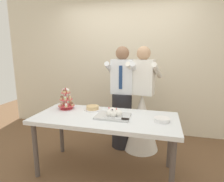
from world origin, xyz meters
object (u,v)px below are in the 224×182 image
Objects in this scene: person_groom at (122,104)px; main_cake_tray at (113,114)px; round_cake at (93,108)px; person_bride at (142,115)px; plate_stack at (162,120)px; cupcake_stand at (66,100)px; dessert_table at (105,122)px.

main_cake_tray is at bearing -86.93° from person_groom.
round_cake is 0.14× the size of person_bride.
round_cake is 0.85m from person_bride.
plate_stack is 0.83m from person_bride.
cupcake_stand reaches higher than plate_stack.
round_cake is at bearing -121.21° from person_groom.
cupcake_stand is 1.21m from person_bride.
cupcake_stand is 0.18× the size of person_bride.
cupcake_stand is at bearing -140.84° from person_groom.
person_groom is 0.36m from person_bride.
plate_stack is at bearing -67.65° from person_bride.
person_groom is at bearing 130.43° from plate_stack.
person_groom reaches higher than plate_stack.
person_groom reaches higher than dessert_table.
dessert_table is 0.15m from main_cake_tray.
main_cake_tray reaches higher than dessert_table.
person_bride is (-0.31, 0.75, -0.21)m from plate_stack.
round_cake is (-0.94, 0.22, 0.00)m from plate_stack.
person_bride is at bearing 68.77° from main_cake_tray.
plate_stack is at bearing -49.57° from person_groom.
round_cake is (0.38, 0.05, -0.10)m from cupcake_stand.
person_groom is (0.69, 0.56, -0.15)m from cupcake_stand.
dessert_table is 0.74m from person_groom.
round_cake is at bearing 138.70° from dessert_table.
plate_stack is 0.77× the size of round_cake.
round_cake is (-0.35, 0.21, -0.01)m from main_cake_tray.
dessert_table is 0.70m from plate_stack.
person_bride is at bearing 62.33° from dessert_table.
plate_stack is (0.59, -0.01, -0.02)m from main_cake_tray.
person_bride reaches higher than dessert_table.
cupcake_stand reaches higher than dessert_table.
round_cake is at bearing -140.78° from person_bride.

